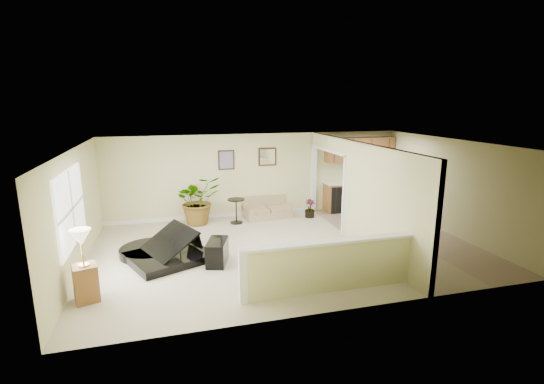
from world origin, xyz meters
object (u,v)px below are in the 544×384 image
object	(u,v)px
accent_table	(236,208)
lamp_stand	(85,271)
piano_bench	(217,252)
small_plant	(310,210)
palm_plant	(198,200)
loveseat	(267,207)
piano	(166,231)

from	to	relation	value
accent_table	lamp_stand	xyz separation A→B (m)	(-3.35, -3.80, 0.10)
piano_bench	small_plant	size ratio (longest dim) A/B	1.39
lamp_stand	palm_plant	bearing A→B (deg)	60.39
loveseat	palm_plant	distance (m)	2.10
piano	piano_bench	world-z (taller)	piano
piano	piano_bench	size ratio (longest dim) A/B	3.05
accent_table	small_plant	xyz separation A→B (m)	(2.25, 0.00, -0.22)
palm_plant	small_plant	size ratio (longest dim) A/B	2.73
palm_plant	small_plant	distance (m)	3.34
loveseat	accent_table	distance (m)	1.10
piano_bench	loveseat	size ratio (longest dim) A/B	0.52
piano	palm_plant	world-z (taller)	piano
palm_plant	piano	bearing A→B (deg)	-110.71
piano_bench	palm_plant	world-z (taller)	palm_plant
piano	accent_table	xyz separation A→B (m)	(1.96, 2.17, -0.19)
loveseat	palm_plant	world-z (taller)	palm_plant
piano	piano_bench	distance (m)	1.26
loveseat	palm_plant	size ratio (longest dim) A/B	0.98
accent_table	small_plant	world-z (taller)	accent_table
piano_bench	accent_table	distance (m)	2.90
piano_bench	loveseat	bearing A→B (deg)	58.71
piano	loveseat	distance (m)	3.95
lamp_stand	loveseat	bearing A→B (deg)	43.98
piano_bench	loveseat	xyz separation A→B (m)	(1.92, 3.15, 0.04)
palm_plant	loveseat	bearing A→B (deg)	4.40
lamp_stand	small_plant	bearing A→B (deg)	34.17
palm_plant	small_plant	bearing A→B (deg)	-4.25
accent_table	lamp_stand	bearing A→B (deg)	-131.37
piano	loveseat	size ratio (longest dim) A/B	1.59
palm_plant	lamp_stand	world-z (taller)	palm_plant
accent_table	piano_bench	bearing A→B (deg)	-108.24
loveseat	piano	bearing A→B (deg)	-145.95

